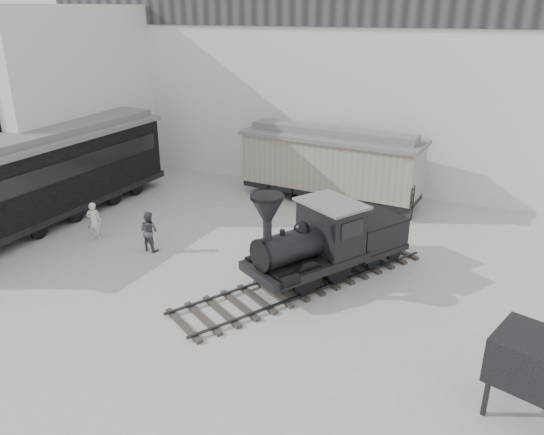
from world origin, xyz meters
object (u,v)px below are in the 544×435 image
at_px(passenger_coach, 43,177).
at_px(visitor_b, 149,231).
at_px(locomotive, 323,245).
at_px(visitor_a, 94,221).
at_px(boxcar, 331,163).
at_px(coal_hopper, 537,368).

relative_size(passenger_coach, visitor_b, 8.85).
relative_size(locomotive, visitor_a, 5.75).
bearing_deg(boxcar, passenger_coach, -138.70).
height_order(boxcar, passenger_coach, passenger_coach).
xyz_separation_m(locomotive, visitor_a, (-9.51, -0.32, -0.46)).
height_order(visitor_a, coal_hopper, coal_hopper).
relative_size(locomotive, boxcar, 1.04).
distance_m(locomotive, visitor_a, 9.53).
height_order(boxcar, visitor_a, boxcar).
distance_m(locomotive, passenger_coach, 12.76).
bearing_deg(visitor_b, passenger_coach, -3.63).
relative_size(visitor_a, visitor_b, 1.01).
xyz_separation_m(locomotive, coal_hopper, (6.45, -4.74, 0.08)).
distance_m(visitor_a, visitor_b, 2.61).
relative_size(boxcar, passenger_coach, 0.63).
distance_m(passenger_coach, coal_hopper, 19.90).
xyz_separation_m(boxcar, visitor_a, (-7.51, -8.23, -1.07)).
bearing_deg(visitor_a, visitor_b, 159.69).
distance_m(locomotive, boxcar, 8.19).
relative_size(boxcar, visitor_a, 5.54).
relative_size(locomotive, coal_hopper, 4.02).
relative_size(locomotive, passenger_coach, 0.66).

